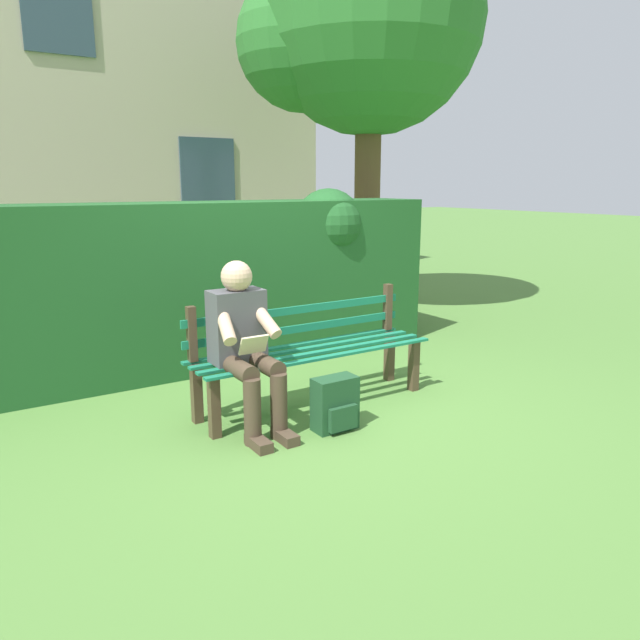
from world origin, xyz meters
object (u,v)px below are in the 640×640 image
(park_bench, at_px, (309,350))
(person_seated, at_px, (245,341))
(tree, at_px, (358,24))
(backpack, at_px, (335,404))

(park_bench, xyz_separation_m, person_seated, (0.63, 0.16, 0.20))
(tree, xyz_separation_m, backpack, (2.52, 3.23, -3.45))
(person_seated, xyz_separation_m, backpack, (-0.50, 0.39, -0.44))
(park_bench, height_order, tree, tree)
(tree, bearing_deg, backpack, 52.02)
(tree, height_order, backpack, tree)
(backpack, bearing_deg, park_bench, -102.78)
(park_bench, bearing_deg, backpack, 77.22)
(backpack, bearing_deg, tree, -127.98)
(park_bench, distance_m, tree, 4.81)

